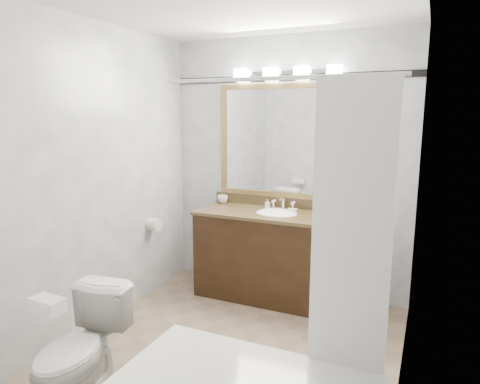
# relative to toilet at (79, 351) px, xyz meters

# --- Properties ---
(room) EXTENTS (2.42, 2.62, 2.52)m
(room) POSITION_rel_toilet_xyz_m (0.57, 0.92, 0.90)
(room) COLOR gray
(room) RESTS_ON ground
(vanity) EXTENTS (1.53, 0.58, 0.97)m
(vanity) POSITION_rel_toilet_xyz_m (0.57, 1.94, 0.09)
(vanity) COLOR black
(vanity) RESTS_ON ground
(mirror) EXTENTS (1.40, 0.04, 1.10)m
(mirror) POSITION_rel_toilet_xyz_m (0.57, 2.20, 1.15)
(mirror) COLOR #A07D48
(mirror) RESTS_ON room
(vanity_light_bar) EXTENTS (1.02, 0.14, 0.12)m
(vanity_light_bar) POSITION_rel_toilet_xyz_m (0.57, 2.15, 1.79)
(vanity_light_bar) COLOR silver
(vanity_light_bar) RESTS_ON room
(accent_stripe) EXTENTS (2.40, 0.01, 0.06)m
(accent_stripe) POSITION_rel_toilet_xyz_m (0.57, 2.21, 1.75)
(accent_stripe) COLOR black
(accent_stripe) RESTS_ON room
(tp_roll) EXTENTS (0.11, 0.12, 0.12)m
(tp_roll) POSITION_rel_toilet_xyz_m (-0.57, 1.58, 0.35)
(tp_roll) COLOR white
(tp_roll) RESTS_ON room
(toilet) EXTENTS (0.48, 0.73, 0.70)m
(toilet) POSITION_rel_toilet_xyz_m (0.00, 0.00, 0.00)
(toilet) COLOR white
(toilet) RESTS_ON ground
(tissue_box) EXTENTS (0.20, 0.12, 0.08)m
(tissue_box) POSITION_rel_toilet_xyz_m (0.00, -0.20, 0.39)
(tissue_box) COLOR white
(tissue_box) RESTS_ON toilet
(coffee_maker) EXTENTS (0.20, 0.25, 0.38)m
(coffee_maker) POSITION_rel_toilet_xyz_m (1.14, 1.96, 0.70)
(coffee_maker) COLOR black
(coffee_maker) RESTS_ON vanity
(cup_left) EXTENTS (0.13, 0.13, 0.08)m
(cup_left) POSITION_rel_toilet_xyz_m (-0.09, 2.13, 0.54)
(cup_left) COLOR white
(cup_left) RESTS_ON vanity
(soap_bottle_a) EXTENTS (0.05, 0.05, 0.09)m
(soap_bottle_a) POSITION_rel_toilet_xyz_m (0.43, 2.07, 0.55)
(soap_bottle_a) COLOR white
(soap_bottle_a) RESTS_ON vanity
(soap_bar) EXTENTS (0.09, 0.06, 0.03)m
(soap_bar) POSITION_rel_toilet_xyz_m (0.70, 2.05, 0.52)
(soap_bar) COLOR beige
(soap_bar) RESTS_ON vanity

